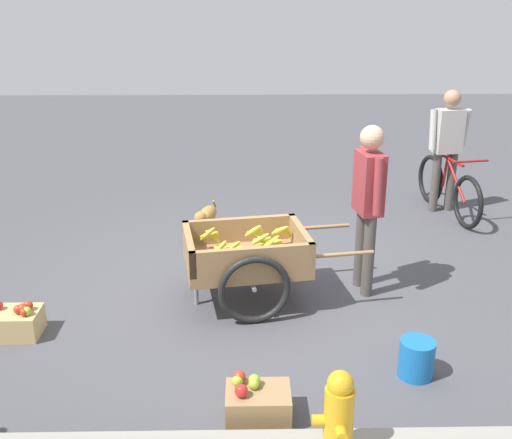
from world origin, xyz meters
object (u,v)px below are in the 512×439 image
at_px(bicycle, 448,188).
at_px(cyclist_person, 448,140).
at_px(apple_crate, 15,322).
at_px(mixed_fruit_crate, 257,403).
at_px(vendor_person, 368,195).
at_px(fruit_cart, 246,257).
at_px(plastic_bucket, 416,358).
at_px(dog, 207,216).
at_px(fire_hydrant, 338,420).

height_order(bicycle, cyclist_person, cyclist_person).
height_order(cyclist_person, apple_crate, cyclist_person).
bearing_deg(mixed_fruit_crate, vendor_person, -119.33).
bearing_deg(fruit_cart, plastic_bucket, 135.81).
xyz_separation_m(fruit_cart, bicycle, (-2.62, -2.33, -0.09)).
distance_m(dog, mixed_fruit_crate, 3.34).
distance_m(vendor_person, cyclist_person, 2.72).
bearing_deg(fruit_cart, cyclist_person, -136.29).
bearing_deg(bicycle, dog, 13.62).
bearing_deg(plastic_bucket, cyclist_person, -109.54).
distance_m(vendor_person, bicycle, 2.68).
relative_size(vendor_person, plastic_bucket, 5.50).
relative_size(fruit_cart, bicycle, 1.06).
bearing_deg(cyclist_person, bicycle, 99.93).
distance_m(dog, apple_crate, 2.65).
distance_m(apple_crate, mixed_fruit_crate, 2.31).
bearing_deg(plastic_bucket, bicycle, -110.67).
bearing_deg(dog, mixed_fruit_crate, 99.05).
bearing_deg(cyclist_person, fire_hydrant, 66.12).
bearing_deg(cyclist_person, plastic_bucket, 70.46).
distance_m(cyclist_person, dog, 3.26).
bearing_deg(plastic_bucket, dog, -58.38).
bearing_deg(mixed_fruit_crate, apple_crate, -28.92).
bearing_deg(mixed_fruit_crate, fruit_cart, -87.92).
height_order(vendor_person, cyclist_person, vendor_person).
relative_size(fruit_cart, vendor_person, 1.08).
distance_m(fruit_cart, vendor_person, 1.27).
bearing_deg(dog, fruit_cart, 106.29).
bearing_deg(dog, vendor_person, 138.85).
bearing_deg(bicycle, apple_crate, 32.53).
xyz_separation_m(bicycle, dog, (3.08, 0.75, -0.08)).
bearing_deg(mixed_fruit_crate, plastic_bucket, -158.68).
distance_m(bicycle, apple_crate, 5.44).
bearing_deg(apple_crate, fire_hydrant, 147.91).
height_order(fire_hydrant, apple_crate, fire_hydrant).
height_order(plastic_bucket, apple_crate, apple_crate).
relative_size(vendor_person, dog, 2.47).
bearing_deg(apple_crate, bicycle, -147.47).
xyz_separation_m(vendor_person, fire_hydrant, (0.59, 2.35, -0.64)).
distance_m(fruit_cart, plastic_bucket, 1.80).
relative_size(cyclist_person, fire_hydrant, 2.38).
height_order(fire_hydrant, mixed_fruit_crate, fire_hydrant).
bearing_deg(fire_hydrant, bicycle, -114.86).
relative_size(cyclist_person, plastic_bucket, 5.39).
relative_size(fire_hydrant, plastic_bucket, 2.27).
bearing_deg(fruit_cart, fire_hydrant, 104.00).
xyz_separation_m(dog, plastic_bucket, (-1.74, 2.82, -0.12)).
distance_m(vendor_person, fire_hydrant, 2.51).
relative_size(plastic_bucket, apple_crate, 0.67).
distance_m(vendor_person, mixed_fruit_crate, 2.34).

